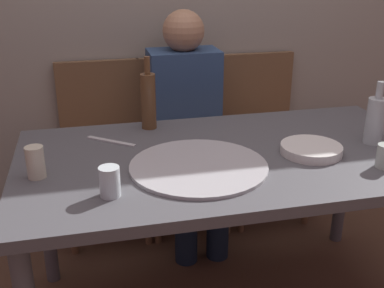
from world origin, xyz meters
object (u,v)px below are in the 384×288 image
(chair_left, at_px, (103,137))
(chair_right, at_px, (260,125))
(wine_bottle, at_px, (375,119))
(chair_middle, at_px, (182,131))
(guest_in_sweater, at_px, (188,118))
(plate_stack, at_px, (311,149))
(tumbler_far, at_px, (110,182))
(pizza_tray, at_px, (199,166))
(dining_table, at_px, (230,171))
(beer_bottle, at_px, (148,100))
(tumbler_near, at_px, (35,162))
(table_knife, at_px, (111,141))

(chair_left, height_order, chair_right, same)
(wine_bottle, relative_size, chair_right, 0.27)
(wine_bottle, distance_m, chair_middle, 1.08)
(chair_middle, distance_m, guest_in_sweater, 0.20)
(chair_left, relative_size, chair_middle, 1.00)
(chair_left, bearing_deg, chair_right, -180.00)
(wine_bottle, xyz_separation_m, plate_stack, (-0.29, -0.04, -0.08))
(tumbler_far, relative_size, plate_stack, 0.42)
(chair_right, bearing_deg, pizza_tray, 57.30)
(dining_table, xyz_separation_m, tumbler_far, (-0.46, -0.24, 0.12))
(chair_middle, distance_m, chair_right, 0.46)
(pizza_tray, relative_size, guest_in_sweater, 0.41)
(tumbler_far, bearing_deg, guest_in_sweater, 63.80)
(plate_stack, height_order, guest_in_sweater, guest_in_sweater)
(beer_bottle, relative_size, chair_right, 0.34)
(tumbler_far, bearing_deg, pizza_tray, 23.69)
(chair_right, bearing_deg, chair_left, 0.00)
(chair_right, bearing_deg, tumbler_near, 37.69)
(tumbler_far, bearing_deg, chair_middle, 67.10)
(pizza_tray, relative_size, plate_stack, 2.13)
(pizza_tray, xyz_separation_m, chair_middle, (0.14, 0.93, -0.22))
(tumbler_far, height_order, table_knife, tumbler_far)
(beer_bottle, xyz_separation_m, chair_right, (0.70, 0.48, -0.33))
(table_knife, height_order, chair_left, chair_left)
(dining_table, distance_m, guest_in_sweater, 0.68)
(guest_in_sweater, bearing_deg, tumbler_near, 46.99)
(beer_bottle, height_order, tumbler_near, beer_bottle)
(chair_middle, bearing_deg, beer_bottle, 63.19)
(guest_in_sweater, bearing_deg, beer_bottle, 53.68)
(wine_bottle, bearing_deg, chair_right, 98.45)
(table_knife, relative_size, chair_middle, 0.24)
(pizza_tray, height_order, chair_middle, chair_middle)
(pizza_tray, xyz_separation_m, tumbler_near, (-0.54, 0.05, 0.05))
(beer_bottle, distance_m, chair_middle, 0.64)
(pizza_tray, height_order, plate_stack, plate_stack)
(chair_middle, bearing_deg, chair_right, -180.00)
(tumbler_near, bearing_deg, table_knife, 45.32)
(beer_bottle, relative_size, guest_in_sweater, 0.26)
(dining_table, xyz_separation_m, wine_bottle, (0.58, -0.03, 0.17))
(wine_bottle, relative_size, tumbler_near, 2.27)
(dining_table, bearing_deg, tumbler_near, -175.96)
(chair_left, height_order, guest_in_sweater, guest_in_sweater)
(plate_stack, distance_m, chair_right, 0.94)
(wine_bottle, distance_m, tumbler_far, 1.06)
(pizza_tray, height_order, tumbler_near, tumbler_near)
(dining_table, relative_size, wine_bottle, 6.38)
(plate_stack, xyz_separation_m, table_knife, (-0.72, 0.29, -0.01))
(tumbler_far, bearing_deg, dining_table, 27.09)
(chair_middle, bearing_deg, dining_table, 90.74)
(beer_bottle, xyz_separation_m, table_knife, (-0.17, -0.13, -0.12))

